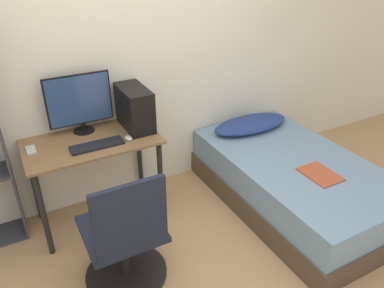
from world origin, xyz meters
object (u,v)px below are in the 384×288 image
(bed, at_px, (293,182))
(pc_tower, at_px, (135,108))
(monitor, at_px, (80,102))
(office_chair, at_px, (126,244))
(keyboard, at_px, (97,145))

(bed, relative_size, pc_tower, 4.45)
(monitor, bearing_deg, bed, -27.40)
(bed, height_order, monitor, monitor)
(office_chair, xyz_separation_m, pc_tower, (0.43, 0.86, 0.58))
(monitor, bearing_deg, office_chair, -91.47)
(office_chair, distance_m, pc_tower, 1.12)
(office_chair, bearing_deg, bed, 5.37)
(bed, bearing_deg, keyboard, 161.71)
(pc_tower, bearing_deg, bed, -30.40)
(office_chair, bearing_deg, monitor, 88.53)
(office_chair, distance_m, keyboard, 0.80)
(office_chair, distance_m, monitor, 1.19)
(keyboard, bearing_deg, bed, -18.29)
(office_chair, xyz_separation_m, keyboard, (0.05, 0.68, 0.42))
(keyboard, xyz_separation_m, pc_tower, (0.39, 0.18, 0.16))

